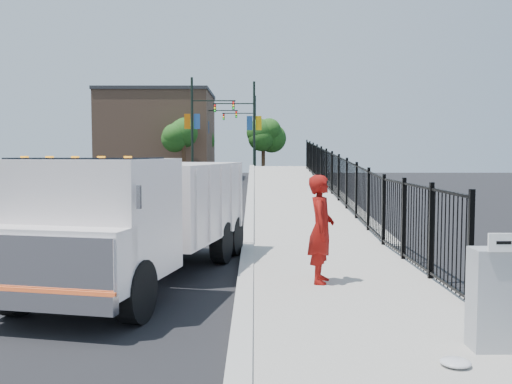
{
  "coord_description": "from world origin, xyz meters",
  "views": [
    {
      "loc": [
        0.17,
        -10.8,
        2.54
      ],
      "look_at": [
        0.21,
        2.0,
        1.64
      ],
      "focal_mm": 40.0,
      "sensor_mm": 36.0,
      "label": 1
    }
  ],
  "objects": [
    {
      "name": "building",
      "position": [
        -9.0,
        44.0,
        4.0
      ],
      "size": [
        10.0,
        10.0,
        8.0
      ],
      "primitive_type": "cube",
      "color": "#8C664C",
      "rests_on": "ground"
    },
    {
      "name": "ramp",
      "position": [
        2.12,
        16.0,
        0.0
      ],
      "size": [
        3.95,
        24.06,
        3.19
      ],
      "primitive_type": "cube",
      "rotation": [
        0.06,
        0.0,
        0.0
      ],
      "color": "#9E998E",
      "rests_on": "ground"
    },
    {
      "name": "debris",
      "position": [
        2.45,
        -4.5,
        0.16
      ],
      "size": [
        0.35,
        0.35,
        0.09
      ],
      "primitive_type": "ellipsoid",
      "color": "silver",
      "rests_on": "sidewalk"
    },
    {
      "name": "curb",
      "position": [
        0.0,
        -2.0,
        0.08
      ],
      "size": [
        0.3,
        12.0,
        0.16
      ],
      "primitive_type": "cube",
      "color": "#ADAAA3",
      "rests_on": "ground"
    },
    {
      "name": "arrow_sign",
      "position": [
        3.1,
        -4.17,
        1.48
      ],
      "size": [
        0.35,
        0.04,
        0.22
      ],
      "primitive_type": "cube",
      "color": "white",
      "rests_on": "utility_cabinet"
    },
    {
      "name": "utility_cabinet",
      "position": [
        3.1,
        -3.95,
        0.75
      ],
      "size": [
        0.55,
        0.4,
        1.25
      ],
      "primitive_type": "cube",
      "color": "gray",
      "rests_on": "sidewalk"
    },
    {
      "name": "sidewalk",
      "position": [
        1.93,
        -2.0,
        0.06
      ],
      "size": [
        3.55,
        12.0,
        0.12
      ],
      "primitive_type": "cube",
      "color": "#9E998E",
      "rests_on": "ground"
    },
    {
      "name": "light_pole_1",
      "position": [
        -0.16,
        33.67,
        4.36
      ],
      "size": [
        3.78,
        0.22,
        8.0
      ],
      "color": "black",
      "rests_on": "ground"
    },
    {
      "name": "iron_fence",
      "position": [
        3.55,
        12.0,
        0.9
      ],
      "size": [
        0.1,
        28.0,
        1.8
      ],
      "primitive_type": "cube",
      "color": "black",
      "rests_on": "ground"
    },
    {
      "name": "light_pole_3",
      "position": [
        -0.07,
        44.7,
        4.36
      ],
      "size": [
        3.77,
        0.22,
        8.0
      ],
      "color": "black",
      "rests_on": "ground"
    },
    {
      "name": "ground",
      "position": [
        0.0,
        0.0,
        0.0
      ],
      "size": [
        120.0,
        120.0,
        0.0
      ],
      "primitive_type": "plane",
      "color": "black",
      "rests_on": "ground"
    },
    {
      "name": "tree_2",
      "position": [
        -5.43,
        46.83,
        3.96
      ],
      "size": [
        3.0,
        3.0,
        5.5
      ],
      "color": "#382314",
      "rests_on": "ground"
    },
    {
      "name": "truck",
      "position": [
        -2.03,
        0.18,
        1.4
      ],
      "size": [
        3.8,
        7.57,
        2.48
      ],
      "rotation": [
        0.0,
        0.0,
        -0.22
      ],
      "color": "black",
      "rests_on": "ground"
    },
    {
      "name": "light_pole_0",
      "position": [
        -4.1,
        31.25,
        4.36
      ],
      "size": [
        3.77,
        0.22,
        8.0
      ],
      "color": "black",
      "rests_on": "ground"
    },
    {
      "name": "light_pole_2",
      "position": [
        -4.21,
        41.13,
        4.36
      ],
      "size": [
        3.77,
        0.22,
        8.0
      ],
      "color": "black",
      "rests_on": "ground"
    },
    {
      "name": "worker",
      "position": [
        1.41,
        -0.34,
        1.12
      ],
      "size": [
        0.61,
        0.81,
        2.0
      ],
      "primitive_type": "imported",
      "rotation": [
        0.0,
        0.0,
        1.38
      ],
      "color": "maroon",
      "rests_on": "sidewalk"
    },
    {
      "name": "tree_1",
      "position": [
        0.98,
        41.47,
        3.93
      ],
      "size": [
        2.46,
        2.46,
        5.23
      ],
      "color": "#382314",
      "rests_on": "ground"
    },
    {
      "name": "tree_0",
      "position": [
        -5.75,
        37.01,
        3.94
      ],
      "size": [
        2.52,
        2.52,
        5.26
      ],
      "color": "#382314",
      "rests_on": "ground"
    }
  ]
}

